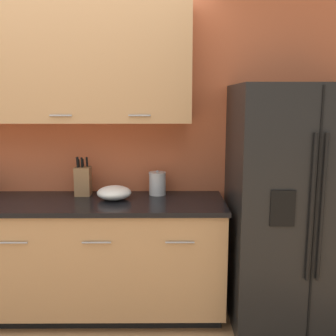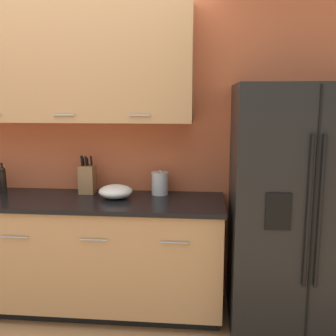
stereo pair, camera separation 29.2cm
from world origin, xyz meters
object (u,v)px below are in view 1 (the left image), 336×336
(steel_canister, at_px, (157,183))
(mixing_bowl, at_px, (114,193))
(refrigerator, at_px, (296,206))
(knife_block, at_px, (83,181))

(steel_canister, relative_size, mixing_bowl, 0.76)
(steel_canister, distance_m, mixing_bowl, 0.36)
(refrigerator, xyz_separation_m, steel_canister, (-1.03, 0.26, 0.12))
(knife_block, relative_size, mixing_bowl, 1.20)
(refrigerator, relative_size, mixing_bowl, 6.80)
(steel_canister, bearing_deg, refrigerator, -13.85)
(mixing_bowl, bearing_deg, refrigerator, -4.32)
(knife_block, bearing_deg, steel_canister, 1.72)
(knife_block, height_order, mixing_bowl, knife_block)
(mixing_bowl, bearing_deg, knife_block, 152.96)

